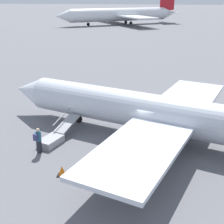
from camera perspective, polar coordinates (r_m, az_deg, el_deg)
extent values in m
plane|color=slate|center=(22.86, 7.67, -4.83)|extent=(600.00, 600.00, 0.00)
cylinder|color=silver|center=(22.07, 7.91, -0.13)|extent=(19.73, 9.12, 2.58)
cone|color=silver|center=(27.81, -14.77, 3.80)|extent=(3.53, 3.34, 2.53)
cube|color=silver|center=(17.14, 4.61, -7.14)|extent=(6.70, 9.30, 0.26)
cube|color=silver|center=(26.87, 13.98, 2.84)|extent=(6.70, 9.30, 0.26)
cylinder|color=black|center=(25.44, -6.13, -1.23)|extent=(0.66, 0.36, 0.64)
cylinder|color=#4C4C51|center=(25.29, -6.17, -0.35)|extent=(0.12, 0.12, 0.20)
cylinder|color=black|center=(21.19, 11.69, -6.29)|extent=(0.66, 0.36, 0.64)
cylinder|color=#4C4C51|center=(21.01, 11.77, -5.27)|extent=(0.12, 0.12, 0.20)
cylinder|color=black|center=(23.23, 13.35, -3.92)|extent=(0.66, 0.36, 0.64)
cylinder|color=#4C4C51|center=(23.07, 13.43, -2.98)|extent=(0.12, 0.12, 0.20)
cylinder|color=silver|center=(109.23, 1.35, 17.39)|extent=(31.17, 22.24, 4.19)
cone|color=silver|center=(102.21, -8.99, 16.91)|extent=(6.10, 5.95, 4.11)
cone|color=silver|center=(119.31, 10.40, 17.36)|extent=(6.80, 6.41, 4.11)
cube|color=red|center=(118.53, 10.09, 19.49)|extent=(5.10, 3.47, 6.70)
cube|color=silver|center=(119.00, 10.21, 17.57)|extent=(8.49, 11.21, 0.21)
cube|color=silver|center=(101.79, 4.66, 16.90)|extent=(13.49, 15.78, 0.42)
cube|color=silver|center=(118.39, 0.06, 17.51)|extent=(13.49, 15.78, 0.42)
cylinder|color=black|center=(105.02, -4.38, 15.70)|extent=(1.01, 0.78, 1.04)
cylinder|color=gray|center=(104.96, -4.39, 16.07)|extent=(0.19, 0.19, 0.32)
cylinder|color=black|center=(109.31, 3.47, 15.92)|extent=(1.01, 0.78, 1.04)
cylinder|color=gray|center=(109.26, 3.48, 16.28)|extent=(0.19, 0.19, 0.32)
cylinder|color=black|center=(112.64, 2.54, 16.08)|extent=(1.01, 0.78, 1.04)
cylinder|color=gray|center=(112.59, 2.54, 16.43)|extent=(0.19, 0.19, 0.32)
cube|color=#99999E|center=(22.10, -11.13, -5.27)|extent=(1.64, 2.06, 0.50)
cube|color=#99999E|center=(23.29, -8.20, -2.11)|extent=(1.59, 2.41, 0.78)
cube|color=#99999E|center=(23.36, -9.16, -0.78)|extent=(0.80, 2.11, 0.72)
cube|color=#23232D|center=(21.13, -13.15, -6.18)|extent=(0.28, 0.33, 0.85)
cylinder|color=#265972|center=(20.81, -13.32, -4.34)|extent=(0.36, 0.36, 0.65)
sphere|color=beige|center=(20.63, -13.42, -3.22)|extent=(0.24, 0.24, 0.24)
cube|color=navy|center=(20.62, -13.81, -4.53)|extent=(0.32, 0.26, 0.44)
cube|color=black|center=(18.59, -9.08, -11.31)|extent=(0.56, 0.56, 0.03)
cone|color=orange|center=(18.44, -9.13, -10.54)|extent=(0.43, 0.43, 0.62)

